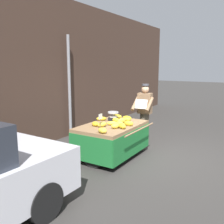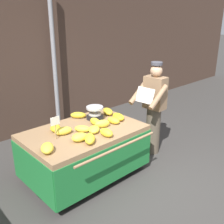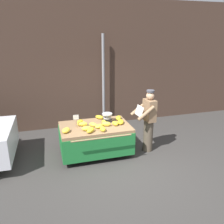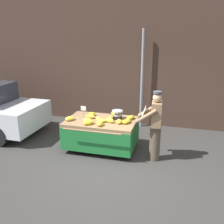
# 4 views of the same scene
# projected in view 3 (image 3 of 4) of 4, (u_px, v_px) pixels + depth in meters

# --- Properties ---
(ground_plane) EXTENTS (60.00, 60.00, 0.00)m
(ground_plane) POSITION_uv_depth(u_px,v_px,m) (125.00, 168.00, 5.59)
(ground_plane) COLOR #383533
(back_wall) EXTENTS (16.00, 0.24, 4.19)m
(back_wall) POSITION_uv_depth(u_px,v_px,m) (95.00, 65.00, 7.83)
(back_wall) COLOR #473328
(back_wall) RESTS_ON ground
(street_pole) EXTENTS (0.09, 0.09, 3.11)m
(street_pole) POSITION_uv_depth(u_px,v_px,m) (103.00, 82.00, 7.76)
(street_pole) COLOR gray
(street_pole) RESTS_ON ground
(banana_cart) EXTENTS (1.82, 1.36, 0.81)m
(banana_cart) POSITION_uv_depth(u_px,v_px,m) (95.00, 133.00, 6.07)
(banana_cart) COLOR #93704C
(banana_cart) RESTS_ON ground
(weighing_scale) EXTENTS (0.28, 0.28, 0.24)m
(weighing_scale) POSITION_uv_depth(u_px,v_px,m) (107.00, 117.00, 6.26)
(weighing_scale) COLOR black
(weighing_scale) RESTS_ON banana_cart
(price_sign) EXTENTS (0.14, 0.01, 0.34)m
(price_sign) POSITION_uv_depth(u_px,v_px,m) (76.00, 118.00, 5.81)
(price_sign) COLOR #997A51
(price_sign) RESTS_ON banana_cart
(banana_bunch_0) EXTENTS (0.26, 0.34, 0.10)m
(banana_bunch_0) POSITION_uv_depth(u_px,v_px,m) (121.00, 122.00, 6.13)
(banana_bunch_0) COLOR gold
(banana_bunch_0) RESTS_ON banana_cart
(banana_bunch_1) EXTENTS (0.29, 0.20, 0.12)m
(banana_bunch_1) POSITION_uv_depth(u_px,v_px,m) (82.00, 124.00, 5.97)
(banana_bunch_1) COLOR yellow
(banana_bunch_1) RESTS_ON banana_cart
(banana_bunch_2) EXTENTS (0.29, 0.31, 0.11)m
(banana_bunch_2) POSITION_uv_depth(u_px,v_px,m) (91.00, 130.00, 5.58)
(banana_bunch_2) COLOR yellow
(banana_bunch_2) RESTS_ON banana_cart
(banana_bunch_3) EXTENTS (0.28, 0.31, 0.11)m
(banana_bunch_3) POSITION_uv_depth(u_px,v_px,m) (66.00, 130.00, 5.57)
(banana_bunch_3) COLOR yellow
(banana_bunch_3) RESTS_ON banana_cart
(banana_bunch_4) EXTENTS (0.16, 0.25, 0.10)m
(banana_bunch_4) POSITION_uv_depth(u_px,v_px,m) (115.00, 123.00, 6.02)
(banana_bunch_4) COLOR yellow
(banana_bunch_4) RESTS_ON banana_cart
(banana_bunch_5) EXTENTS (0.27, 0.20, 0.12)m
(banana_bunch_5) POSITION_uv_depth(u_px,v_px,m) (106.00, 124.00, 5.95)
(banana_bunch_5) COLOR yellow
(banana_bunch_5) RESTS_ON banana_cart
(banana_bunch_6) EXTENTS (0.14, 0.24, 0.12)m
(banana_bunch_6) POSITION_uv_depth(u_px,v_px,m) (103.00, 129.00, 5.65)
(banana_bunch_6) COLOR yellow
(banana_bunch_6) RESTS_ON banana_cart
(banana_bunch_7) EXTENTS (0.24, 0.27, 0.10)m
(banana_bunch_7) POSITION_uv_depth(u_px,v_px,m) (93.00, 125.00, 5.94)
(banana_bunch_7) COLOR yellow
(banana_bunch_7) RESTS_ON banana_cart
(banana_bunch_8) EXTENTS (0.24, 0.25, 0.11)m
(banana_bunch_8) POSITION_uv_depth(u_px,v_px,m) (80.00, 122.00, 6.13)
(banana_bunch_8) COLOR gold
(banana_bunch_8) RESTS_ON banana_cart
(banana_bunch_9) EXTENTS (0.25, 0.19, 0.12)m
(banana_bunch_9) POSITION_uv_depth(u_px,v_px,m) (86.00, 128.00, 5.68)
(banana_bunch_9) COLOR yellow
(banana_bunch_9) RESTS_ON banana_cart
(banana_bunch_10) EXTENTS (0.26, 0.33, 0.10)m
(banana_bunch_10) POSITION_uv_depth(u_px,v_px,m) (118.00, 118.00, 6.42)
(banana_bunch_10) COLOR gold
(banana_bunch_10) RESTS_ON banana_cart
(banana_bunch_11) EXTENTS (0.13, 0.23, 0.12)m
(banana_bunch_11) POSITION_uv_depth(u_px,v_px,m) (104.00, 122.00, 6.08)
(banana_bunch_11) COLOR yellow
(banana_bunch_11) RESTS_ON banana_cart
(banana_bunch_12) EXTENTS (0.28, 0.28, 0.09)m
(banana_bunch_12) POSITION_uv_depth(u_px,v_px,m) (99.00, 126.00, 5.85)
(banana_bunch_12) COLOR yellow
(banana_bunch_12) RESTS_ON banana_cart
(banana_bunch_13) EXTENTS (0.28, 0.28, 0.10)m
(banana_bunch_13) POSITION_uv_depth(u_px,v_px,m) (100.00, 117.00, 6.48)
(banana_bunch_13) COLOR gold
(banana_bunch_13) RESTS_ON banana_cart
(vendor_person) EXTENTS (0.60, 0.54, 1.71)m
(vendor_person) POSITION_uv_depth(u_px,v_px,m) (148.00, 121.00, 6.17)
(vendor_person) COLOR brown
(vendor_person) RESTS_ON ground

